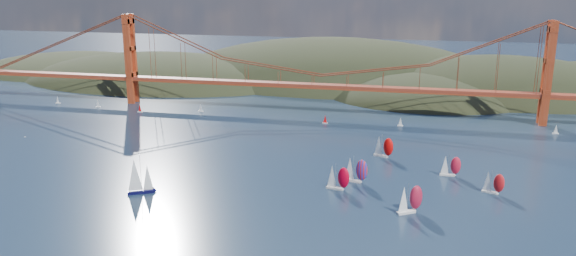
# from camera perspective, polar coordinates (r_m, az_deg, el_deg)

# --- Properties ---
(ground) EXTENTS (1200.00, 1200.00, 0.00)m
(ground) POSITION_cam_1_polar(r_m,az_deg,el_deg) (163.92, -7.92, -12.72)
(ground) COLOR black
(ground) RESTS_ON ground
(headlands) EXTENTS (725.00, 225.00, 96.00)m
(headlands) POSITION_cam_1_polar(r_m,az_deg,el_deg) (422.51, 11.70, 2.59)
(headlands) COLOR black
(headlands) RESTS_ON ground
(bridge) EXTENTS (552.00, 12.00, 55.00)m
(bridge) POSITION_cam_1_polar(r_m,az_deg,el_deg) (322.72, 3.15, 7.18)
(bridge) COLOR maroon
(bridge) RESTS_ON ground
(sloop_navy) EXTENTS (9.99, 8.17, 14.56)m
(sloop_navy) POSITION_cam_1_polar(r_m,az_deg,el_deg) (210.67, -14.94, -4.79)
(sloop_navy) COLOR black
(sloop_navy) RESTS_ON ground
(racer_0) EXTENTS (8.99, 4.69, 10.10)m
(racer_0) POSITION_cam_1_polar(r_m,az_deg,el_deg) (208.53, 5.05, -5.01)
(racer_0) COLOR silver
(racer_0) RESTS_ON ground
(racer_1) EXTENTS (9.24, 7.74, 10.65)m
(racer_1) POSITION_cam_1_polar(r_m,az_deg,el_deg) (191.76, 12.25, -7.05)
(racer_1) COLOR silver
(racer_1) RESTS_ON ground
(racer_2) EXTENTS (7.94, 5.08, 8.88)m
(racer_2) POSITION_cam_1_polar(r_m,az_deg,el_deg) (217.43, 20.10, -5.21)
(racer_2) COLOR white
(racer_2) RESTS_ON ground
(racer_3) EXTENTS (7.96, 3.34, 9.08)m
(racer_3) POSITION_cam_1_polar(r_m,az_deg,el_deg) (230.96, 16.15, -3.68)
(racer_3) COLOR silver
(racer_3) RESTS_ON ground
(racer_5) EXTENTS (9.07, 6.05, 10.14)m
(racer_5) POSITION_cam_1_polar(r_m,az_deg,el_deg) (248.61, 9.65, -1.85)
(racer_5) COLOR silver
(racer_5) RESTS_ON ground
(racer_rwb) EXTENTS (9.40, 4.88, 10.56)m
(racer_rwb) POSITION_cam_1_polar(r_m,az_deg,el_deg) (216.66, 6.86, -4.22)
(racer_rwb) COLOR silver
(racer_rwb) RESTS_ON ground
(distant_boat_0) EXTENTS (3.00, 2.00, 4.70)m
(distant_boat_0) POSITION_cam_1_polar(r_m,az_deg,el_deg) (379.32, -22.36, 2.67)
(distant_boat_0) COLOR silver
(distant_boat_0) RESTS_ON ground
(distant_boat_1) EXTENTS (3.00, 2.00, 4.70)m
(distant_boat_1) POSITION_cam_1_polar(r_m,az_deg,el_deg) (359.52, -18.76, 2.38)
(distant_boat_1) COLOR silver
(distant_boat_1) RESTS_ON ground
(distant_boat_2) EXTENTS (3.00, 2.00, 4.70)m
(distant_boat_2) POSITION_cam_1_polar(r_m,az_deg,el_deg) (339.12, -14.82, 1.96)
(distant_boat_2) COLOR silver
(distant_boat_2) RESTS_ON ground
(distant_boat_3) EXTENTS (3.00, 2.00, 4.70)m
(distant_boat_3) POSITION_cam_1_polar(r_m,az_deg,el_deg) (332.78, -8.88, 2.04)
(distant_boat_3) COLOR silver
(distant_boat_3) RESTS_ON ground
(distant_boat_4) EXTENTS (3.00, 2.00, 4.70)m
(distant_boat_4) POSITION_cam_1_polar(r_m,az_deg,el_deg) (312.44, 25.57, -0.12)
(distant_boat_4) COLOR silver
(distant_boat_4) RESTS_ON ground
(distant_boat_8) EXTENTS (3.00, 2.00, 4.70)m
(distant_boat_8) POSITION_cam_1_polar(r_m,az_deg,el_deg) (302.86, 11.36, 0.64)
(distant_boat_8) COLOR silver
(distant_boat_8) RESTS_ON ground
(distant_boat_9) EXTENTS (3.00, 2.00, 4.70)m
(distant_boat_9) POSITION_cam_1_polar(r_m,az_deg,el_deg) (302.89, 3.79, 0.91)
(distant_boat_9) COLOR silver
(distant_boat_9) RESTS_ON ground
(gull) EXTENTS (0.90, 0.25, 0.17)m
(gull) POSITION_cam_1_polar(r_m,az_deg,el_deg) (226.20, -25.15, -0.82)
(gull) COLOR white
(gull) RESTS_ON ground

